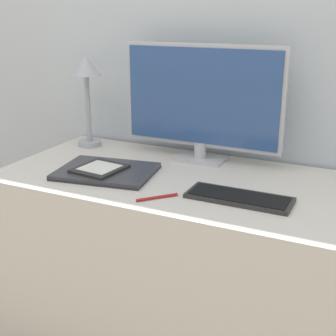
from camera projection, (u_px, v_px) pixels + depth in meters
wall_back at (214, 29)px, 1.71m from camera, size 3.60×0.05×2.40m
desk at (175, 272)px, 1.69m from camera, size 1.19×0.60×0.74m
monitor at (201, 101)px, 1.67m from camera, size 0.60×0.11×0.42m
keyboard at (239, 197)px, 1.38m from camera, size 0.31×0.12×0.01m
laptop at (106, 171)px, 1.60m from camera, size 0.35×0.29×0.02m
ereader at (100, 169)px, 1.58m from camera, size 0.16×0.17×0.01m
desk_lamp at (86, 80)px, 1.84m from camera, size 0.12×0.12×0.36m
pen at (157, 197)px, 1.39m from camera, size 0.09×0.10×0.01m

